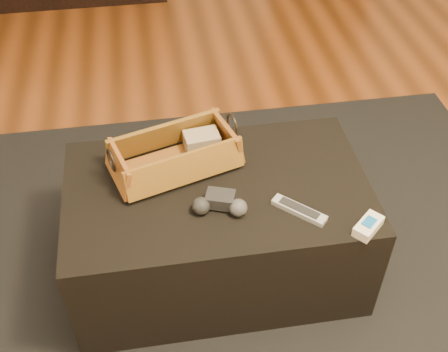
{
  "coord_description": "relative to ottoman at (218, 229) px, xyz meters",
  "views": [
    {
      "loc": [
        -0.1,
        -1.27,
        1.71
      ],
      "look_at": [
        0.11,
        0.02,
        0.49
      ],
      "focal_mm": 45.0,
      "sensor_mm": 36.0,
      "label": 1
    }
  ],
  "objects": [
    {
      "name": "floor",
      "position": [
        -0.09,
        -0.04,
        -0.23
      ],
      "size": [
        5.0,
        5.5,
        0.01
      ],
      "primitive_type": "cube",
      "color": "brown",
      "rests_on": "ground"
    },
    {
      "name": "cloth_bundle",
      "position": [
        -0.03,
        0.18,
        0.26
      ],
      "size": [
        0.13,
        0.09,
        0.06
      ],
      "primitive_type": "cube",
      "rotation": [
        0.0,
        0.0,
        0.12
      ],
      "color": "tan",
      "rests_on": "wicker_basket"
    },
    {
      "name": "silver_remote",
      "position": [
        0.24,
        -0.16,
        0.22
      ],
      "size": [
        0.16,
        0.15,
        0.02
      ],
      "color": "#B4B8BD",
      "rests_on": "ottoman"
    },
    {
      "name": "cream_gadget",
      "position": [
        0.42,
        -0.26,
        0.23
      ],
      "size": [
        0.11,
        0.11,
        0.04
      ],
      "color": "white",
      "rests_on": "ottoman"
    },
    {
      "name": "wicker_basket",
      "position": [
        -0.12,
        0.11,
        0.26
      ],
      "size": [
        0.47,
        0.33,
        0.15
      ],
      "color": "#A45B25",
      "rests_on": "ottoman"
    },
    {
      "name": "ottoman",
      "position": [
        0.0,
        0.0,
        0.0
      ],
      "size": [
        1.0,
        0.6,
        0.42
      ],
      "primitive_type": "cube",
      "color": "black",
      "rests_on": "area_rug"
    },
    {
      "name": "area_rug",
      "position": [
        0.0,
        -0.05,
        -0.22
      ],
      "size": [
        2.6,
        2.0,
        0.01
      ],
      "primitive_type": "cube",
      "color": "black",
      "rests_on": "floor"
    },
    {
      "name": "tv_remote",
      "position": [
        -0.14,
        0.09,
        0.24
      ],
      "size": [
        0.23,
        0.13,
        0.02
      ],
      "primitive_type": "cube",
      "rotation": [
        0.0,
        0.0,
        0.4
      ],
      "color": "black",
      "rests_on": "wicker_basket"
    },
    {
      "name": "game_controller",
      "position": [
        -0.01,
        -0.11,
        0.24
      ],
      "size": [
        0.18,
        0.12,
        0.06
      ],
      "color": "black",
      "rests_on": "ottoman"
    }
  ]
}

